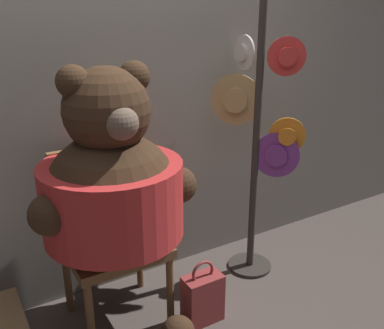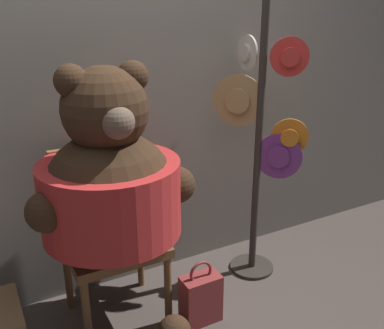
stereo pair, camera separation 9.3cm
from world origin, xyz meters
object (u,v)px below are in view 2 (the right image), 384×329
at_px(chair, 108,227).
at_px(teddy_bear, 111,189).
at_px(handbag_on_ground, 201,298).
at_px(hat_display_rack, 263,140).

distance_m(chair, teddy_bear, 0.32).
xyz_separation_m(teddy_bear, handbag_on_ground, (0.39, -0.18, -0.65)).
bearing_deg(teddy_bear, handbag_on_ground, -24.85).
bearing_deg(chair, hat_display_rack, -3.74).
bearing_deg(handbag_on_ground, chair, 138.31).
height_order(teddy_bear, hat_display_rack, hat_display_rack).
xyz_separation_m(chair, teddy_bear, (-0.02, -0.15, 0.28)).
bearing_deg(chair, teddy_bear, -96.18).
relative_size(teddy_bear, hat_display_rack, 0.83).
bearing_deg(handbag_on_ground, hat_display_rack, 25.63).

